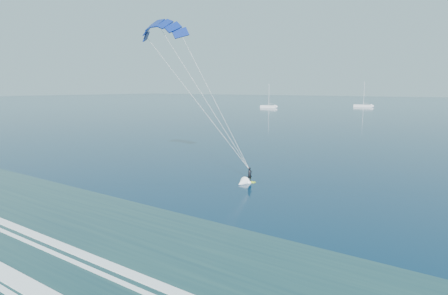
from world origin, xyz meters
name	(u,v)px	position (x,y,z in m)	size (l,w,h in m)	color
kitesurfer_rig	(202,94)	(-5.83, 29.45, 9.33)	(14.31, 5.93, 18.35)	#C5F11C
sailboat_0	(269,106)	(-77.14, 168.56, 0.68)	(8.52, 2.40, 11.62)	silver
sailboat_1	(363,106)	(-41.92, 204.42, 0.69)	(9.42, 2.40, 12.83)	silver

